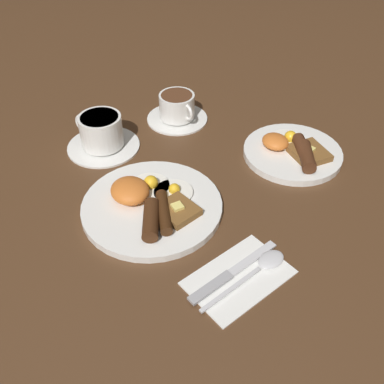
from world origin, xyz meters
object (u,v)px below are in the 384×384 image
object	(u,v)px
breakfast_plate_far	(294,151)
teacup_far	(177,109)
teacup_near	(101,134)
knife	(229,274)
breakfast_plate_near	(151,204)
spoon	(264,265)

from	to	relation	value
breakfast_plate_far	teacup_far	size ratio (longest dim) A/B	1.45
teacup_near	teacup_far	size ratio (longest dim) A/B	1.10
teacup_far	knife	xyz separation A→B (m)	(0.46, -0.21, -0.02)
breakfast_plate_far	teacup_near	bearing A→B (deg)	-130.72
breakfast_plate_near	knife	distance (m)	0.22
teacup_near	teacup_far	xyz separation A→B (m)	(0.00, 0.21, -0.01)
teacup_near	teacup_far	world-z (taller)	teacup_near
breakfast_plate_far	teacup_near	size ratio (longest dim) A/B	1.32
breakfast_plate_far	teacup_near	world-z (taller)	teacup_near
breakfast_plate_near	teacup_far	distance (m)	0.33
breakfast_plate_far	spoon	bearing A→B (deg)	-54.03
knife	teacup_near	bearing A→B (deg)	85.36
teacup_far	knife	size ratio (longest dim) A/B	0.78
breakfast_plate_near	breakfast_plate_far	size ratio (longest dim) A/B	1.25
breakfast_plate_far	spoon	distance (m)	0.34
breakfast_plate_far	knife	distance (m)	0.38
breakfast_plate_near	breakfast_plate_far	bearing A→B (deg)	83.67
teacup_near	knife	distance (m)	0.46
breakfast_plate_far	knife	size ratio (longest dim) A/B	1.13
breakfast_plate_near	spoon	size ratio (longest dim) A/B	1.48
teacup_near	breakfast_plate_far	bearing A→B (deg)	49.28
spoon	knife	bearing A→B (deg)	157.29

